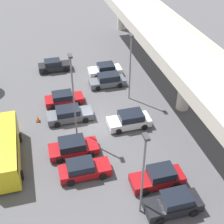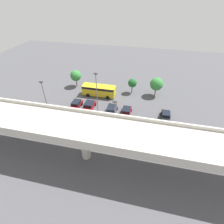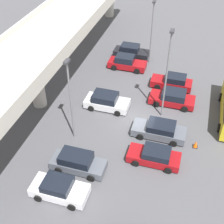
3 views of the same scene
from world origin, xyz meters
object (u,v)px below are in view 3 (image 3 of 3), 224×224
at_px(lamp_post_by_overpass, 70,96).
at_px(parked_car_5, 106,101).
at_px(parked_car_1, 59,189).
at_px(traffic_cone, 196,144).
at_px(parked_car_7, 172,82).
at_px(parked_car_3, 155,156).
at_px(parked_car_6, 173,98).
at_px(lamp_post_mid_lot, 167,70).
at_px(parked_car_2, 78,162).
at_px(parked_car_4, 159,130).
at_px(parked_car_9, 131,52).
at_px(parked_car_8, 127,63).
at_px(lamp_post_near_aisle, 152,28).

bearing_deg(lamp_post_by_overpass, parked_car_5, -17.06).
xyz_separation_m(parked_car_1, traffic_cone, (8.15, -9.50, -0.37)).
bearing_deg(parked_car_7, parked_car_5, 43.10).
relative_size(parked_car_3, parked_car_6, 0.95).
bearing_deg(parked_car_3, parked_car_5, -44.35).
relative_size(parked_car_3, lamp_post_mid_lot, 0.48).
relative_size(parked_car_1, parked_car_6, 0.94).
bearing_deg(parked_car_1, parked_car_3, 40.58).
distance_m(parked_car_1, lamp_post_mid_lot, 13.85).
bearing_deg(traffic_cone, parked_car_2, 120.22).
bearing_deg(parked_car_7, traffic_cone, 110.82).
bearing_deg(lamp_post_mid_lot, parked_car_6, -18.05).
bearing_deg(parked_car_4, parked_car_9, -66.08).
relative_size(parked_car_8, parked_car_9, 1.02).
relative_size(parked_car_4, lamp_post_by_overpass, 0.61).
relative_size(parked_car_5, parked_car_6, 0.96).
bearing_deg(parked_car_7, parked_car_2, 67.75).
distance_m(parked_car_8, lamp_post_by_overpass, 13.87).
height_order(parked_car_2, parked_car_6, parked_car_2).
bearing_deg(parked_car_4, parked_car_5, -24.49).
distance_m(parked_car_1, lamp_post_near_aisle, 22.27).
distance_m(parked_car_3, parked_car_8, 15.39).
relative_size(parked_car_3, parked_car_4, 0.90).
bearing_deg(traffic_cone, parked_car_8, 39.23).
xyz_separation_m(parked_car_4, parked_car_6, (5.28, -0.46, 0.02)).
height_order(parked_car_6, parked_car_8, parked_car_8).
xyz_separation_m(parked_car_5, parked_car_7, (5.58, -5.97, -0.04)).
distance_m(parked_car_5, parked_car_9, 10.98).
bearing_deg(parked_car_2, lamp_post_near_aisle, 83.30).
relative_size(parked_car_5, lamp_post_near_aisle, 0.58).
relative_size(parked_car_1, parked_car_9, 0.98).
xyz_separation_m(parked_car_3, traffic_cone, (2.75, -3.20, -0.34)).
bearing_deg(parked_car_8, parked_car_7, -23.45).
xyz_separation_m(lamp_post_near_aisle, lamp_post_mid_lot, (-10.08, -3.26, 0.68)).
height_order(parked_car_2, parked_car_5, parked_car_5).
xyz_separation_m(parked_car_5, lamp_post_near_aisle, (10.40, -2.42, 3.82)).
height_order(parked_car_4, traffic_cone, parked_car_4).
bearing_deg(parked_car_5, lamp_post_by_overpass, -107.06).
relative_size(parked_car_9, traffic_cone, 6.40).
height_order(parked_car_2, lamp_post_by_overpass, lamp_post_by_overpass).
bearing_deg(parked_car_8, lamp_post_mid_lot, -54.19).
bearing_deg(lamp_post_mid_lot, parked_car_7, -3.17).
bearing_deg(parked_car_8, lamp_post_near_aisle, 43.09).
relative_size(parked_car_2, parked_car_3, 1.03).
bearing_deg(parked_car_7, lamp_post_by_overpass, 54.74).
distance_m(parked_car_1, parked_car_3, 8.29).
relative_size(lamp_post_near_aisle, lamp_post_by_overpass, 0.97).
distance_m(parked_car_9, lamp_post_by_overpass, 16.56).
xyz_separation_m(parked_car_8, lamp_post_mid_lot, (-7.84, -5.65, 4.51)).
distance_m(parked_car_3, parked_car_7, 11.56).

